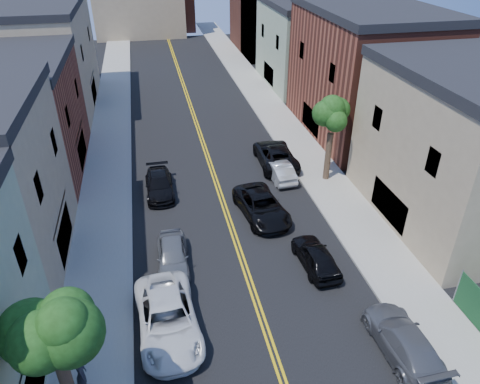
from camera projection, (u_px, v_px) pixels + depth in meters
sidewalk_left at (109, 142)px, 38.25m from camera, size 3.20×100.00×0.15m
sidewalk_right at (285, 126)px, 41.07m from camera, size 3.20×100.00×0.15m
curb_left at (129, 140)px, 38.56m from camera, size 0.30×100.00×0.15m
curb_right at (267, 128)px, 40.76m from camera, size 0.30×100.00×0.15m
bldg_left_brick at (10, 122)px, 31.78m from camera, size 9.00×12.00×8.00m
bldg_left_tan_far at (40, 60)px, 43.08m from camera, size 9.00×16.00×9.50m
bldg_right_tan at (467, 152)px, 26.49m from camera, size 9.00×12.00×9.00m
bldg_right_brick at (364, 76)px, 37.93m from camera, size 9.00×14.00×10.00m
bldg_right_palegrn at (308, 46)px, 50.02m from camera, size 9.00×12.00×8.50m
tree_left_mid at (43, 304)px, 13.15m from camera, size 5.20×5.20×9.29m
tree_right_far at (334, 105)px, 29.77m from camera, size 4.40×4.40×8.03m
white_pickup at (168, 318)px, 20.26m from camera, size 3.01×5.95×1.61m
grey_car_left at (173, 255)px, 24.23m from camera, size 1.83×4.22×1.42m
black_car_left at (159, 185)px, 30.82m from camera, size 1.87×4.59×1.33m
grey_car_right at (404, 341)px, 19.30m from camera, size 2.08×4.95×1.43m
black_car_right at (316, 256)px, 24.20m from camera, size 1.84×4.14×1.38m
silver_car_right at (279, 170)px, 32.67m from camera, size 1.75×4.18×1.34m
dark_car_right_far at (275, 155)px, 34.49m from camera, size 2.81×5.83×1.60m
black_suv_lane at (262, 206)px, 28.36m from camera, size 3.11×5.59×1.48m
pedestrian_left at (81, 374)px, 17.46m from camera, size 0.59×0.76×1.86m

